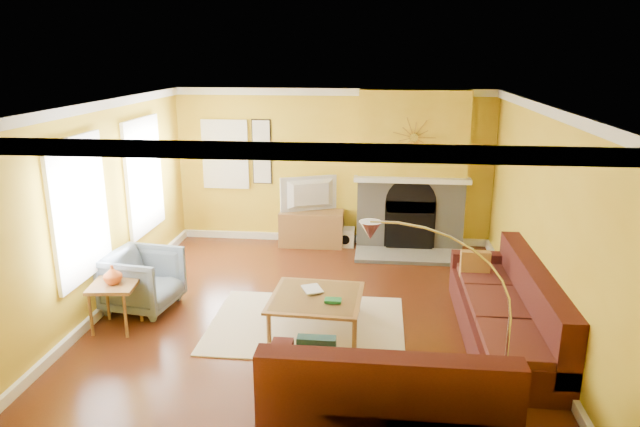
# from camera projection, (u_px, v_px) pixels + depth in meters

# --- Properties ---
(floor) EXTENTS (5.50, 6.00, 0.02)m
(floor) POSITION_uv_depth(u_px,v_px,m) (313.00, 314.00, 7.44)
(floor) COLOR #602B14
(floor) RESTS_ON ground
(ceiling) EXTENTS (5.50, 6.00, 0.02)m
(ceiling) POSITION_uv_depth(u_px,v_px,m) (312.00, 103.00, 6.70)
(ceiling) COLOR white
(ceiling) RESTS_ON ground
(wall_back) EXTENTS (5.50, 0.02, 2.70)m
(wall_back) POSITION_uv_depth(u_px,v_px,m) (333.00, 167.00, 9.95)
(wall_back) COLOR gold
(wall_back) RESTS_ON ground
(wall_front) EXTENTS (5.50, 0.02, 2.70)m
(wall_front) POSITION_uv_depth(u_px,v_px,m) (265.00, 326.00, 4.19)
(wall_front) COLOR gold
(wall_front) RESTS_ON ground
(wall_left) EXTENTS (0.02, 6.00, 2.70)m
(wall_left) POSITION_uv_depth(u_px,v_px,m) (100.00, 208.00, 7.35)
(wall_left) COLOR gold
(wall_left) RESTS_ON ground
(wall_right) EXTENTS (0.02, 6.00, 2.70)m
(wall_right) POSITION_uv_depth(u_px,v_px,m) (542.00, 221.00, 6.79)
(wall_right) COLOR gold
(wall_right) RESTS_ON ground
(baseboard) EXTENTS (5.50, 6.00, 0.12)m
(baseboard) POSITION_uv_depth(u_px,v_px,m) (313.00, 309.00, 7.42)
(baseboard) COLOR white
(baseboard) RESTS_ON floor
(crown_molding) EXTENTS (5.50, 6.00, 0.12)m
(crown_molding) POSITION_uv_depth(u_px,v_px,m) (312.00, 109.00, 6.72)
(crown_molding) COLOR white
(crown_molding) RESTS_ON ceiling
(window_left_near) EXTENTS (0.06, 1.22, 1.72)m
(window_left_near) POSITION_uv_depth(u_px,v_px,m) (143.00, 176.00, 8.54)
(window_left_near) COLOR white
(window_left_near) RESTS_ON wall_left
(window_left_far) EXTENTS (0.06, 1.22, 1.72)m
(window_left_far) POSITION_uv_depth(u_px,v_px,m) (78.00, 209.00, 6.73)
(window_left_far) COLOR white
(window_left_far) RESTS_ON wall_left
(window_back) EXTENTS (0.82, 0.06, 1.22)m
(window_back) POSITION_uv_depth(u_px,v_px,m) (225.00, 154.00, 10.04)
(window_back) COLOR white
(window_back) RESTS_ON wall_back
(wall_art) EXTENTS (0.34, 0.04, 1.14)m
(wall_art) POSITION_uv_depth(u_px,v_px,m) (262.00, 152.00, 9.97)
(wall_art) COLOR white
(wall_art) RESTS_ON wall_back
(fireplace) EXTENTS (1.80, 0.40, 2.70)m
(fireplace) POSITION_uv_depth(u_px,v_px,m) (412.00, 171.00, 9.61)
(fireplace) COLOR gray
(fireplace) RESTS_ON floor
(mantel) EXTENTS (1.92, 0.22, 0.08)m
(mantel) POSITION_uv_depth(u_px,v_px,m) (412.00, 180.00, 9.41)
(mantel) COLOR white
(mantel) RESTS_ON fireplace
(hearth) EXTENTS (1.80, 0.70, 0.06)m
(hearth) POSITION_uv_depth(u_px,v_px,m) (410.00, 256.00, 9.45)
(hearth) COLOR gray
(hearth) RESTS_ON floor
(sunburst) EXTENTS (0.70, 0.04, 0.70)m
(sunburst) POSITION_uv_depth(u_px,v_px,m) (414.00, 138.00, 9.23)
(sunburst) COLOR olive
(sunburst) RESTS_ON fireplace
(rug) EXTENTS (2.40, 1.80, 0.02)m
(rug) POSITION_uv_depth(u_px,v_px,m) (307.00, 324.00, 7.12)
(rug) COLOR beige
(rug) RESTS_ON floor
(sectional_sofa) EXTENTS (2.93, 3.67, 0.90)m
(sectional_sofa) POSITION_uv_depth(u_px,v_px,m) (418.00, 316.00, 6.36)
(sectional_sofa) COLOR #471916
(sectional_sofa) RESTS_ON floor
(coffee_table) EXTENTS (1.15, 1.15, 0.43)m
(coffee_table) POSITION_uv_depth(u_px,v_px,m) (316.00, 312.00, 6.99)
(coffee_table) COLOR white
(coffee_table) RESTS_ON floor
(media_console) EXTENTS (1.11, 0.50, 0.61)m
(media_console) POSITION_uv_depth(u_px,v_px,m) (312.00, 228.00, 10.00)
(media_console) COLOR olive
(media_console) RESTS_ON floor
(tv) EXTENTS (1.02, 0.55, 0.61)m
(tv) POSITION_uv_depth(u_px,v_px,m) (312.00, 195.00, 9.84)
(tv) COLOR black
(tv) RESTS_ON media_console
(subwoofer) EXTENTS (0.31, 0.31, 0.31)m
(subwoofer) POSITION_uv_depth(u_px,v_px,m) (345.00, 237.00, 10.01)
(subwoofer) COLOR white
(subwoofer) RESTS_ON floor
(armchair) EXTENTS (0.98, 0.96, 0.79)m
(armchair) POSITION_uv_depth(u_px,v_px,m) (143.00, 280.00, 7.49)
(armchair) COLOR slate
(armchair) RESTS_ON floor
(side_table) EXTENTS (0.60, 0.60, 0.59)m
(side_table) POSITION_uv_depth(u_px,v_px,m) (116.00, 306.00, 6.96)
(side_table) COLOR olive
(side_table) RESTS_ON floor
(vase) EXTENTS (0.23, 0.23, 0.23)m
(vase) POSITION_uv_depth(u_px,v_px,m) (113.00, 275.00, 6.85)
(vase) COLOR #D8591E
(vase) RESTS_ON side_table
(book) EXTENTS (0.32, 0.35, 0.03)m
(book) POSITION_uv_depth(u_px,v_px,m) (304.00, 290.00, 7.05)
(book) COLOR white
(book) RESTS_ON coffee_table
(arc_lamp) EXTENTS (1.27, 0.36, 1.97)m
(arc_lamp) POSITION_uv_depth(u_px,v_px,m) (443.00, 337.00, 4.78)
(arc_lamp) COLOR silver
(arc_lamp) RESTS_ON floor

